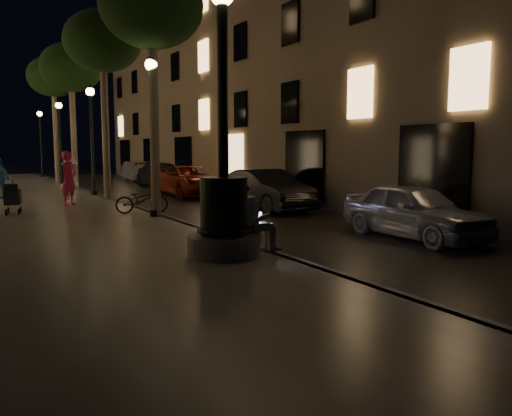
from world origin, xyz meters
TOP-DOWN VIEW (x-y plane):
  - ground at (0.00, 15.00)m, footprint 120.00×120.00m
  - cobble_lane at (3.00, 15.00)m, footprint 6.00×45.00m
  - promenade at (-4.00, 15.00)m, footprint 8.00×45.00m
  - curb_strip at (0.00, 15.00)m, footprint 0.25×45.00m
  - building_right at (10.00, 18.00)m, footprint 8.00×36.00m
  - fountain_lamppost at (-1.00, 2.00)m, footprint 1.40×1.40m
  - seated_man_laptop at (-0.39, 2.00)m, footprint 0.97×0.33m
  - tree_near at (-0.25, 8.00)m, footprint 3.00×3.00m
  - tree_second at (-0.20, 14.00)m, footprint 3.00×3.00m
  - tree_third at (-0.30, 20.00)m, footprint 3.00×3.00m
  - tree_far at (-0.22, 26.00)m, footprint 3.00×3.00m
  - lamp_curb_a at (-0.30, 8.00)m, footprint 0.36×0.36m
  - lamp_curb_b at (-0.30, 16.00)m, footprint 0.36×0.36m
  - lamp_curb_c at (-0.30, 24.00)m, footprint 0.36×0.36m
  - lamp_curb_d at (-0.30, 32.00)m, footprint 0.36×0.36m
  - stroller at (-3.93, 10.68)m, footprint 0.57×1.06m
  - car_front at (4.39, 2.22)m, footprint 1.77×4.10m
  - car_second at (4.24, 8.97)m, footprint 1.57×4.48m
  - car_third at (4.00, 15.48)m, footprint 2.53×5.23m
  - car_rear at (4.78, 21.31)m, footprint 2.06×4.85m
  - car_fifth at (5.20, 27.56)m, footprint 1.74×4.14m
  - pedestrian_red at (-1.96, 12.31)m, footprint 0.83×0.83m
  - pedestrian_white at (-1.64, 13.85)m, footprint 1.19×1.21m
  - bicycle at (-0.40, 8.90)m, footprint 1.72×0.97m

SIDE VIEW (x-z plane):
  - ground at x=0.00m, z-range 0.00..0.00m
  - cobble_lane at x=3.00m, z-range 0.00..0.02m
  - promenade at x=-4.00m, z-range 0.00..0.20m
  - curb_strip at x=0.00m, z-range 0.00..0.20m
  - bicycle at x=-0.40m, z-range 0.20..1.05m
  - car_fifth at x=5.20m, z-range 0.00..1.33m
  - car_front at x=4.39m, z-range 0.00..1.38m
  - car_rear at x=4.78m, z-range 0.00..1.40m
  - car_third at x=4.00m, z-range 0.00..1.44m
  - stroller at x=-3.93m, z-range 0.20..1.27m
  - car_second at x=4.24m, z-range 0.00..1.47m
  - seated_man_laptop at x=-0.39m, z-range 0.24..1.58m
  - pedestrian_white at x=-1.64m, z-range 0.20..1.87m
  - pedestrian_red at x=-1.96m, z-range 0.20..2.15m
  - fountain_lamppost at x=-1.00m, z-range -1.39..3.81m
  - lamp_curb_a at x=-0.30m, z-range 0.83..5.64m
  - lamp_curb_b at x=-0.30m, z-range 0.83..5.64m
  - lamp_curb_c at x=-0.30m, z-range 0.83..5.64m
  - lamp_curb_d at x=-0.30m, z-range 0.83..5.64m
  - tree_third at x=-0.30m, z-range 2.54..9.74m
  - tree_near at x=-0.25m, z-range 2.59..9.89m
  - tree_second at x=-0.20m, z-range 2.63..10.03m
  - tree_far at x=-0.22m, z-range 2.68..10.18m
  - building_right at x=10.00m, z-range 0.00..15.00m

